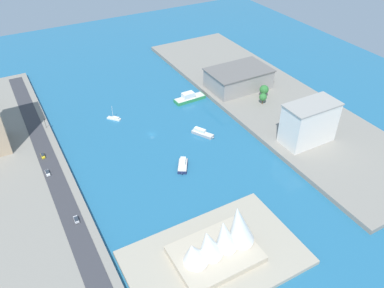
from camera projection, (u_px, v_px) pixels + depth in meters
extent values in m
plane|color=#23668E|center=(152.00, 134.00, 236.38)|extent=(440.00, 440.00, 0.00)
cube|color=gray|center=(267.00, 98.00, 269.98)|extent=(70.00, 240.00, 2.81)
cube|color=#A89E89|center=(215.00, 258.00, 161.66)|extent=(73.49, 46.14, 2.00)
cube|color=#38383D|center=(48.00, 161.00, 210.57)|extent=(9.37, 228.00, 0.15)
cube|color=#999EA3|center=(203.00, 134.00, 235.25)|extent=(10.32, 14.29, 1.66)
cone|color=#999EA3|center=(213.00, 138.00, 232.04)|extent=(2.03, 2.03, 1.50)
cube|color=white|center=(200.00, 130.00, 234.97)|extent=(5.90, 7.69, 2.21)
cube|color=beige|center=(203.00, 133.00, 234.73)|extent=(9.91, 13.72, 0.10)
cube|color=#2D8C4C|center=(190.00, 99.00, 269.21)|extent=(22.38, 7.55, 2.30)
cone|color=#2D8C4C|center=(204.00, 95.00, 274.02)|extent=(2.13, 2.13, 2.07)
cube|color=white|center=(188.00, 95.00, 266.80)|extent=(8.41, 5.22, 3.98)
cube|color=beige|center=(190.00, 97.00, 268.50)|extent=(21.48, 7.25, 0.10)
cube|color=white|center=(114.00, 119.00, 249.78)|extent=(7.97, 8.67, 0.92)
cone|color=white|center=(107.00, 117.00, 251.14)|extent=(1.16, 1.16, 0.82)
cube|color=white|center=(116.00, 118.00, 248.81)|extent=(4.38, 4.64, 1.08)
cube|color=beige|center=(114.00, 118.00, 249.48)|extent=(7.65, 8.33, 0.10)
cylinder|color=silver|center=(112.00, 112.00, 247.02)|extent=(0.24, 0.24, 8.83)
cube|color=#1E284C|center=(183.00, 166.00, 210.23)|extent=(10.24, 12.42, 1.89)
cone|color=#1E284C|center=(182.00, 174.00, 205.15)|extent=(2.34, 2.34, 1.70)
cube|color=white|center=(183.00, 161.00, 210.47)|extent=(5.27, 6.01, 2.24)
cube|color=beige|center=(183.00, 165.00, 209.63)|extent=(9.83, 11.92, 0.10)
cube|color=gray|center=(238.00, 79.00, 276.09)|extent=(42.30, 27.75, 12.95)
cube|color=slate|center=(239.00, 70.00, 272.00)|extent=(43.99, 28.86, 0.80)
cube|color=silver|center=(309.00, 123.00, 219.38)|extent=(30.22, 15.95, 23.80)
cube|color=#9D9992|center=(313.00, 105.00, 212.08)|extent=(31.43, 16.59, 0.80)
cylinder|color=black|center=(74.00, 218.00, 176.35)|extent=(0.27, 0.65, 0.64)
cylinder|color=black|center=(77.00, 217.00, 176.98)|extent=(0.27, 0.65, 0.64)
cylinder|color=black|center=(75.00, 223.00, 174.10)|extent=(0.27, 0.65, 0.64)
cylinder|color=black|center=(79.00, 222.00, 174.74)|extent=(0.27, 0.65, 0.64)
cube|color=#B7B7BC|center=(76.00, 220.00, 175.35)|extent=(2.09, 4.53, 0.85)
cube|color=#262D38|center=(76.00, 219.00, 174.75)|extent=(1.79, 2.56, 0.62)
cylinder|color=black|center=(45.00, 157.00, 212.63)|extent=(0.26, 0.65, 0.64)
cylinder|color=black|center=(42.00, 158.00, 212.02)|extent=(0.26, 0.65, 0.64)
cylinder|color=black|center=(44.00, 154.00, 214.93)|extent=(0.26, 0.65, 0.64)
cylinder|color=black|center=(41.00, 155.00, 214.32)|extent=(0.26, 0.65, 0.64)
cube|color=yellow|center=(43.00, 156.00, 213.32)|extent=(1.93, 4.65, 0.75)
cube|color=#262D38|center=(43.00, 155.00, 213.08)|extent=(1.66, 2.61, 0.60)
cylinder|color=black|center=(50.00, 175.00, 200.87)|extent=(0.26, 0.64, 0.64)
cylinder|color=black|center=(47.00, 176.00, 200.20)|extent=(0.26, 0.64, 0.64)
cylinder|color=black|center=(49.00, 171.00, 203.20)|extent=(0.26, 0.64, 0.64)
cylinder|color=black|center=(45.00, 172.00, 202.52)|extent=(0.26, 0.64, 0.64)
cube|color=white|center=(48.00, 173.00, 201.50)|extent=(1.96, 4.78, 0.88)
cube|color=#262D38|center=(47.00, 172.00, 201.25)|extent=(1.71, 2.68, 0.53)
cylinder|color=black|center=(45.00, 124.00, 235.33)|extent=(0.18, 0.18, 5.50)
cube|color=black|center=(44.00, 120.00, 233.40)|extent=(0.36, 0.36, 1.00)
sphere|color=red|center=(44.00, 119.00, 233.20)|extent=(0.24, 0.24, 0.24)
sphere|color=yellow|center=(44.00, 120.00, 233.40)|extent=(0.24, 0.24, 0.24)
sphere|color=green|center=(44.00, 120.00, 233.61)|extent=(0.24, 0.24, 0.24)
cube|color=#BCAD93|center=(215.00, 254.00, 160.18)|extent=(35.13, 25.77, 3.00)
cone|color=white|center=(239.00, 224.00, 157.19)|extent=(14.74, 11.21, 23.00)
cone|color=white|center=(225.00, 235.00, 156.00)|extent=(11.68, 9.28, 17.61)
cone|color=white|center=(209.00, 243.00, 153.57)|extent=(12.58, 10.13, 16.19)
cone|color=white|center=(193.00, 253.00, 151.97)|extent=(12.57, 10.80, 12.65)
cylinder|color=brown|center=(263.00, 95.00, 266.93)|extent=(0.50, 0.50, 3.31)
sphere|color=#2D7233|center=(264.00, 90.00, 264.45)|extent=(6.29, 6.29, 6.29)
cylinder|color=brown|center=(262.00, 102.00, 259.23)|extent=(0.50, 0.50, 3.35)
sphere|color=#2D7233|center=(263.00, 97.00, 257.02)|extent=(5.12, 5.12, 5.12)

